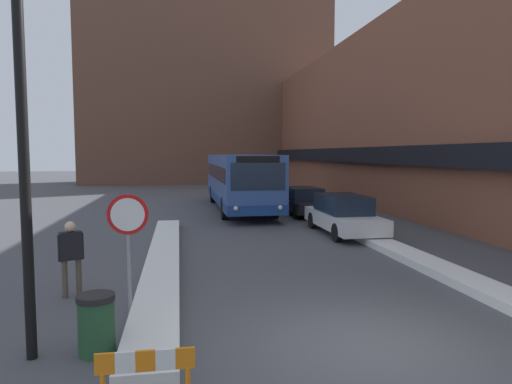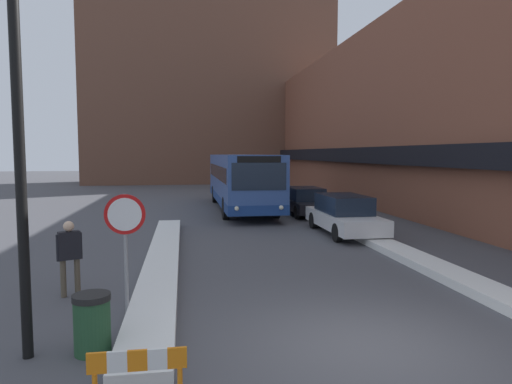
{
  "view_description": "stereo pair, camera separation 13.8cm",
  "coord_description": "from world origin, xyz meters",
  "px_view_note": "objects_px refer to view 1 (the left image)",
  "views": [
    {
      "loc": [
        -3.12,
        -6.74,
        3.14
      ],
      "look_at": [
        -0.59,
        8.22,
        1.86
      ],
      "focal_mm": 32.0,
      "sensor_mm": 36.0,
      "label": 1
    },
    {
      "loc": [
        -2.98,
        -6.76,
        3.14
      ],
      "look_at": [
        -0.59,
        8.22,
        1.86
      ],
      "focal_mm": 32.0,
      "sensor_mm": 36.0,
      "label": 2
    }
  ],
  "objects_px": {
    "city_bus": "(239,180)",
    "street_lamp": "(39,73)",
    "parked_car_middle": "(304,201)",
    "stop_sign": "(128,229)",
    "construction_barricade": "(146,374)",
    "parked_car_front": "(343,214)",
    "pedestrian": "(71,252)",
    "trash_bin": "(96,324)",
    "parked_car_back": "(273,189)"
  },
  "relations": [
    {
      "from": "parked_car_middle",
      "to": "pedestrian",
      "type": "bearing_deg",
      "value": -125.39
    },
    {
      "from": "parked_car_middle",
      "to": "street_lamp",
      "type": "relative_size",
      "value": 0.61
    },
    {
      "from": "pedestrian",
      "to": "construction_barricade",
      "type": "xyz_separation_m",
      "value": [
        1.95,
        -5.27,
        -0.34
      ]
    },
    {
      "from": "street_lamp",
      "to": "trash_bin",
      "type": "relative_size",
      "value": 7.42
    },
    {
      "from": "construction_barricade",
      "to": "street_lamp",
      "type": "bearing_deg",
      "value": 126.37
    },
    {
      "from": "parked_car_front",
      "to": "stop_sign",
      "type": "bearing_deg",
      "value": -131.76
    },
    {
      "from": "city_bus",
      "to": "street_lamp",
      "type": "distance_m",
      "value": 19.07
    },
    {
      "from": "stop_sign",
      "to": "construction_barricade",
      "type": "height_order",
      "value": "stop_sign"
    },
    {
      "from": "city_bus",
      "to": "pedestrian",
      "type": "height_order",
      "value": "city_bus"
    },
    {
      "from": "trash_bin",
      "to": "construction_barricade",
      "type": "relative_size",
      "value": 0.86
    },
    {
      "from": "parked_car_front",
      "to": "pedestrian",
      "type": "bearing_deg",
      "value": -142.96
    },
    {
      "from": "parked_car_middle",
      "to": "pedestrian",
      "type": "distance_m",
      "value": 14.98
    },
    {
      "from": "parked_car_front",
      "to": "parked_car_middle",
      "type": "relative_size",
      "value": 1.13
    },
    {
      "from": "parked_car_middle",
      "to": "trash_bin",
      "type": "distance_m",
      "value": 17.1
    },
    {
      "from": "parked_car_front",
      "to": "parked_car_middle",
      "type": "height_order",
      "value": "parked_car_front"
    },
    {
      "from": "parked_car_middle",
      "to": "trash_bin",
      "type": "xyz_separation_m",
      "value": [
        -7.63,
        -15.3,
        -0.23
      ]
    },
    {
      "from": "street_lamp",
      "to": "parked_car_back",
      "type": "bearing_deg",
      "value": 70.36
    },
    {
      "from": "construction_barricade",
      "to": "parked_car_back",
      "type": "bearing_deg",
      "value": 75.23
    },
    {
      "from": "city_bus",
      "to": "trash_bin",
      "type": "bearing_deg",
      "value": -104.38
    },
    {
      "from": "parked_car_back",
      "to": "stop_sign",
      "type": "relative_size",
      "value": 1.97
    },
    {
      "from": "parked_car_front",
      "to": "pedestrian",
      "type": "xyz_separation_m",
      "value": [
        -8.67,
        -6.54,
        0.24
      ]
    },
    {
      "from": "stop_sign",
      "to": "street_lamp",
      "type": "distance_m",
      "value": 3.16
    },
    {
      "from": "stop_sign",
      "to": "pedestrian",
      "type": "bearing_deg",
      "value": 130.99
    },
    {
      "from": "parked_car_back",
      "to": "pedestrian",
      "type": "bearing_deg",
      "value": -113.22
    },
    {
      "from": "parked_car_middle",
      "to": "trash_bin",
      "type": "height_order",
      "value": "parked_car_middle"
    },
    {
      "from": "street_lamp",
      "to": "parked_car_middle",
      "type": "bearing_deg",
      "value": 61.46
    },
    {
      "from": "street_lamp",
      "to": "construction_barricade",
      "type": "bearing_deg",
      "value": -53.63
    },
    {
      "from": "city_bus",
      "to": "street_lamp",
      "type": "height_order",
      "value": "street_lamp"
    },
    {
      "from": "stop_sign",
      "to": "pedestrian",
      "type": "relative_size",
      "value": 1.43
    },
    {
      "from": "stop_sign",
      "to": "construction_barricade",
      "type": "relative_size",
      "value": 2.17
    },
    {
      "from": "city_bus",
      "to": "parked_car_back",
      "type": "bearing_deg",
      "value": 60.14
    },
    {
      "from": "stop_sign",
      "to": "parked_car_middle",
      "type": "bearing_deg",
      "value": 62.22
    },
    {
      "from": "parked_car_back",
      "to": "street_lamp",
      "type": "distance_m",
      "value": 25.02
    },
    {
      "from": "city_bus",
      "to": "street_lamp",
      "type": "bearing_deg",
      "value": -106.41
    },
    {
      "from": "parked_car_back",
      "to": "trash_bin",
      "type": "height_order",
      "value": "parked_car_back"
    },
    {
      "from": "city_bus",
      "to": "stop_sign",
      "type": "xyz_separation_m",
      "value": [
        -4.29,
        -16.62,
        0.04
      ]
    },
    {
      "from": "street_lamp",
      "to": "construction_barricade",
      "type": "distance_m",
      "value": 4.54
    },
    {
      "from": "parked_car_back",
      "to": "construction_barricade",
      "type": "bearing_deg",
      "value": -104.77
    },
    {
      "from": "parked_car_back",
      "to": "street_lamp",
      "type": "xyz_separation_m",
      "value": [
        -8.32,
        -23.32,
        3.61
      ]
    },
    {
      "from": "parked_car_middle",
      "to": "pedestrian",
      "type": "xyz_separation_m",
      "value": [
        -8.67,
        -12.21,
        0.3
      ]
    },
    {
      "from": "pedestrian",
      "to": "construction_barricade",
      "type": "bearing_deg",
      "value": -93.55
    },
    {
      "from": "city_bus",
      "to": "parked_car_front",
      "type": "xyz_separation_m",
      "value": [
        2.99,
        -8.47,
        -0.92
      ]
    },
    {
      "from": "trash_bin",
      "to": "street_lamp",
      "type": "bearing_deg",
      "value": -179.54
    },
    {
      "from": "pedestrian",
      "to": "trash_bin",
      "type": "distance_m",
      "value": 3.31
    },
    {
      "from": "stop_sign",
      "to": "trash_bin",
      "type": "height_order",
      "value": "stop_sign"
    },
    {
      "from": "construction_barricade",
      "to": "pedestrian",
      "type": "bearing_deg",
      "value": 110.31
    },
    {
      "from": "parked_car_front",
      "to": "parked_car_back",
      "type": "height_order",
      "value": "parked_car_front"
    },
    {
      "from": "parked_car_middle",
      "to": "stop_sign",
      "type": "distance_m",
      "value": 15.65
    },
    {
      "from": "city_bus",
      "to": "construction_barricade",
      "type": "bearing_deg",
      "value": -100.43
    },
    {
      "from": "parked_car_back",
      "to": "trash_bin",
      "type": "relative_size",
      "value": 4.95
    }
  ]
}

